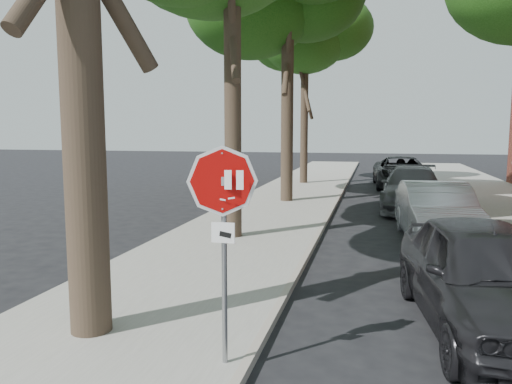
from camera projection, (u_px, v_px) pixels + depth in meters
ground at (282, 378)px, 5.86m from camera, size 120.00×120.00×0.00m
sidewalk_left at (274, 209)px, 18.01m from camera, size 4.00×55.00×0.12m
curb_left at (331, 211)px, 17.54m from camera, size 0.12×55.00×0.13m
curb_right at (465, 216)px, 16.53m from camera, size 0.12×55.00×0.13m
stop_sign at (223, 213)px, 5.76m from camera, size 0.76×0.34×2.61m
tree_far at (305, 47)px, 25.98m from camera, size 5.29×4.91×9.33m
car_a at (486, 276)px, 7.18m from camera, size 2.46×4.97×1.63m
car_b at (437, 213)px, 13.00m from camera, size 1.97×4.77×1.54m
car_c at (412, 189)px, 18.19m from camera, size 2.45×5.49×1.56m
car_d at (401, 172)px, 25.24m from camera, size 2.87×5.79×1.58m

